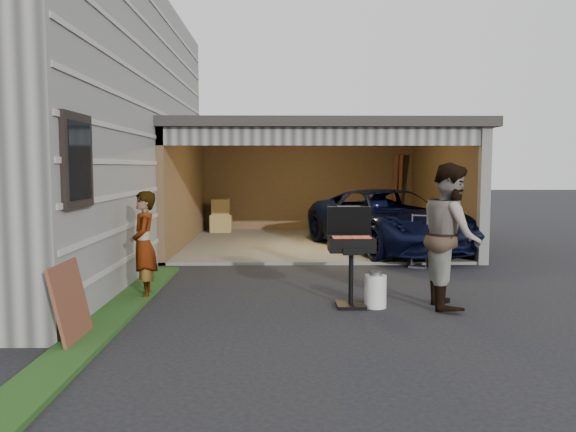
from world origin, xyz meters
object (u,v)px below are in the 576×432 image
object	(u,v)px
minivan	(388,222)
propane_tank	(375,291)
man	(451,235)
hand_truck	(418,257)
woman	(144,245)
plywood_panel	(71,303)
bbq_grill	(351,248)

from	to	relation	value
minivan	propane_tank	size ratio (longest dim) A/B	10.90
man	propane_tank	world-z (taller)	man
hand_truck	woman	bearing A→B (deg)	-127.56
minivan	plywood_panel	bearing A→B (deg)	-144.05
minivan	bbq_grill	bearing A→B (deg)	-124.67
propane_tank	hand_truck	bearing A→B (deg)	66.18
plywood_panel	minivan	bearing A→B (deg)	54.09
minivan	woman	bearing A→B (deg)	-153.05
man	hand_truck	world-z (taller)	man
woman	propane_tank	distance (m)	3.39
man	woman	bearing A→B (deg)	87.98
man	plywood_panel	world-z (taller)	man
minivan	hand_truck	xyz separation A→B (m)	(0.22, -1.94, -0.48)
plywood_panel	hand_truck	distance (m)	6.77
bbq_grill	propane_tank	xyz separation A→B (m)	(0.33, -0.06, -0.59)
man	propane_tank	xyz separation A→B (m)	(-1.03, -0.04, -0.77)
plywood_panel	hand_truck	world-z (taller)	hand_truck
woman	man	bearing A→B (deg)	70.18
woman	bbq_grill	xyz separation A→B (m)	(2.96, -0.52, 0.03)
woman	plywood_panel	bearing A→B (deg)	-20.91
plywood_panel	hand_truck	bearing A→B (deg)	42.86
bbq_grill	plywood_panel	world-z (taller)	bbq_grill
woman	hand_truck	xyz separation A→B (m)	(4.66, 2.51, -0.59)
man	plywood_panel	distance (m)	4.91
woman	hand_truck	world-z (taller)	woman
minivan	hand_truck	size ratio (longest dim) A/B	4.79
man	propane_tank	bearing A→B (deg)	97.09
propane_tank	minivan	bearing A→B (deg)	77.23
woman	bbq_grill	world-z (taller)	woman
woman	propane_tank	xyz separation A→B (m)	(3.30, -0.57, -0.56)
propane_tank	bbq_grill	bearing A→B (deg)	170.15
man	bbq_grill	size ratio (longest dim) A/B	1.44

